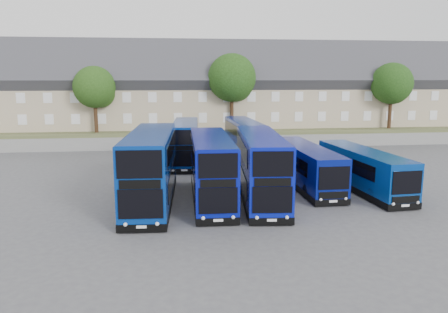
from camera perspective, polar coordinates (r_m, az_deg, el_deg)
ground at (r=28.76m, az=3.99°, el=-6.56°), size 120.00×120.00×0.00m
retaining_wall at (r=51.85m, az=-0.96°, el=1.89°), size 70.00×0.40×1.50m
earth_bank at (r=61.69m, az=-1.91°, el=3.46°), size 80.00×20.00×2.00m
terrace_row at (r=58.15m, az=4.37°, el=8.55°), size 66.00×10.40×11.20m
dd_front_left at (r=29.36m, az=-9.50°, el=-1.62°), size 3.37×12.07×4.75m
dd_front_mid at (r=29.62m, az=-1.66°, el=-1.74°), size 2.78×11.08×4.38m
dd_front_right at (r=29.90m, az=4.83°, el=-1.55°), size 3.55×11.48×4.50m
dd_rear_left at (r=42.68m, az=-5.02°, el=1.71°), size 2.98×10.35×4.06m
dd_rear_right at (r=44.27m, az=2.61°, el=2.04°), size 2.69×10.26×4.04m
coach_east_a at (r=34.27m, az=10.61°, el=-1.32°), size 2.63×11.50×3.13m
coach_east_b at (r=34.13m, az=17.65°, el=-1.76°), size 3.12×11.23×3.03m
tree_west at (r=52.85m, az=-16.39°, el=8.49°), size 4.80×4.80×7.65m
tree_mid at (r=53.14m, az=1.18°, el=10.01°), size 5.76×5.76×9.18m
tree_east at (r=58.89m, az=21.14°, el=8.69°), size 5.12×5.12×8.16m
tree_far at (r=67.90m, az=22.92°, el=8.98°), size 5.44×5.44×8.67m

